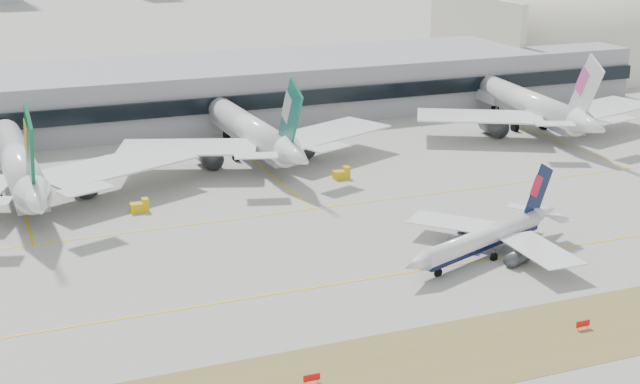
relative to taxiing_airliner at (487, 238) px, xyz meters
name	(u,v)px	position (x,y,z in m)	size (l,w,h in m)	color
ground	(310,275)	(-30.54, 3.33, -3.26)	(3000.00, 3000.00, 0.00)	#9D9B92
taxiing_airliner	(487,238)	(0.00, 0.00, 0.00)	(38.56, 32.61, 13.52)	white
widebody_eva	(19,168)	(-70.77, 60.25, 3.44)	(70.64, 69.08, 25.19)	white
widebody_cathay	(253,133)	(-18.61, 71.34, 3.04)	(66.42, 64.93, 23.68)	white
widebody_china_air	(533,107)	(57.25, 71.06, 3.23)	(68.15, 67.01, 24.40)	white
terminal	(160,94)	(-30.54, 118.17, 4.24)	(280.00, 43.10, 15.00)	gray
hangar	(581,71)	(124.02, 138.33, -3.12)	(91.00, 60.00, 60.00)	beige
hold_sign_left	(312,378)	(-42.60, -28.67, -2.38)	(2.20, 0.15, 1.35)	red
hold_sign_right	(583,324)	(-2.08, -28.67, -2.38)	(2.20, 0.15, 1.35)	red
gse_b	(140,207)	(-50.15, 44.11, -2.21)	(3.55, 2.00, 2.60)	gold
gse_c	(342,174)	(-5.39, 49.96, -2.21)	(3.55, 2.00, 2.60)	gold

